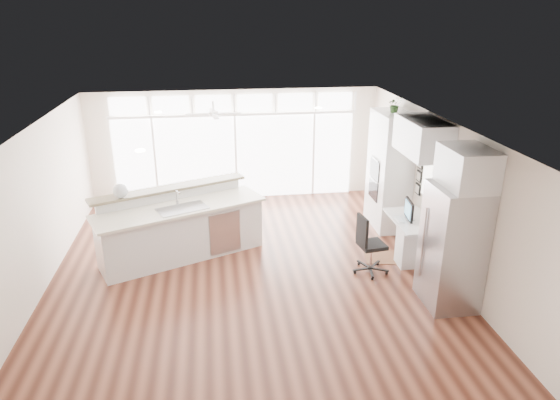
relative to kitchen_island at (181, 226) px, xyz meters
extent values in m
cube|color=#431E14|center=(1.21, -0.86, -0.64)|extent=(7.00, 8.00, 0.02)
cube|color=silver|center=(1.21, -0.86, 2.07)|extent=(7.00, 8.00, 0.02)
cube|color=silver|center=(1.21, 3.14, 0.72)|extent=(7.00, 0.04, 2.70)
cube|color=silver|center=(1.21, -4.86, 0.72)|extent=(7.00, 0.04, 2.70)
cube|color=silver|center=(-2.29, -0.86, 0.72)|extent=(0.04, 8.00, 2.70)
cube|color=silver|center=(4.71, -0.86, 0.72)|extent=(0.04, 8.00, 2.70)
cube|color=white|center=(1.21, 3.08, 0.42)|extent=(5.80, 0.06, 2.08)
cube|color=white|center=(1.21, 3.08, 1.75)|extent=(5.90, 0.06, 0.40)
cube|color=silver|center=(4.67, -0.56, 0.92)|extent=(0.04, 0.85, 0.85)
cube|color=white|center=(0.71, 1.94, 1.85)|extent=(1.16, 1.16, 0.32)
cube|color=white|center=(1.21, -0.66, 2.05)|extent=(3.40, 3.00, 0.02)
cube|color=silver|center=(4.38, 0.94, 0.62)|extent=(0.64, 1.20, 2.50)
cube|color=silver|center=(4.34, -0.56, -0.25)|extent=(0.72, 1.30, 0.76)
cube|color=silver|center=(4.38, -0.56, 1.72)|extent=(0.64, 1.30, 0.64)
cube|color=#A3A3A7|center=(4.32, -2.21, 0.37)|extent=(0.76, 0.90, 2.00)
cube|color=silver|center=(4.38, -2.21, 1.67)|extent=(0.64, 0.90, 0.60)
cube|color=black|center=(4.67, 0.06, 0.77)|extent=(0.06, 0.22, 0.80)
cube|color=silver|center=(0.00, 0.00, 0.00)|extent=(3.41, 2.37, 1.27)
cube|color=#3E2113|center=(3.88, -0.58, -0.63)|extent=(0.90, 0.71, 0.01)
cube|color=black|center=(3.40, -1.08, -0.08)|extent=(0.65, 0.61, 1.11)
sphere|color=silver|center=(-1.03, -0.01, 0.77)|extent=(0.35, 0.35, 0.27)
cube|color=black|center=(4.26, -0.56, 0.33)|extent=(0.14, 0.50, 0.41)
cube|color=silver|center=(4.09, -0.56, 0.13)|extent=(0.12, 0.29, 0.01)
imported|color=#315825|center=(4.38, 0.94, 1.99)|extent=(0.30, 0.33, 0.25)
camera|label=1|loc=(0.68, -8.81, 3.87)|focal=32.00mm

